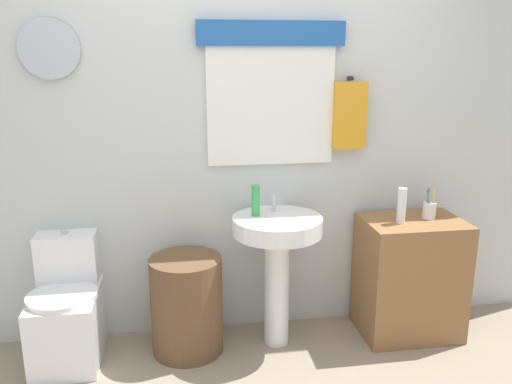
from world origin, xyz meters
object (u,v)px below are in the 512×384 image
at_px(wooden_cabinet, 409,277).
at_px(toothbrush_cup, 429,210).
at_px(lotion_bottle, 402,206).
at_px(laundry_hamper, 187,305).
at_px(soap_bottle, 256,201).
at_px(toilet, 67,312).
at_px(pedestal_sink, 277,249).

xyz_separation_m(wooden_cabinet, toothbrush_cup, (0.10, 0.02, 0.43)).
distance_m(wooden_cabinet, lotion_bottle, 0.49).
bearing_deg(wooden_cabinet, toothbrush_cup, 10.81).
height_order(laundry_hamper, lotion_bottle, lotion_bottle).
height_order(wooden_cabinet, soap_bottle, soap_bottle).
relative_size(laundry_hamper, soap_bottle, 3.18).
relative_size(soap_bottle, lotion_bottle, 0.86).
bearing_deg(lotion_bottle, laundry_hamper, 178.20).
bearing_deg(soap_bottle, laundry_hamper, -173.17).
xyz_separation_m(toilet, wooden_cabinet, (2.06, -0.03, 0.09)).
height_order(toilet, toothbrush_cup, toothbrush_cup).
distance_m(toilet, toothbrush_cup, 2.22).
height_order(lotion_bottle, toothbrush_cup, lotion_bottle).
xyz_separation_m(soap_bottle, toothbrush_cup, (1.07, -0.03, -0.10)).
height_order(soap_bottle, toothbrush_cup, soap_bottle).
height_order(wooden_cabinet, toothbrush_cup, toothbrush_cup).
bearing_deg(wooden_cabinet, toilet, 179.17).
xyz_separation_m(wooden_cabinet, lotion_bottle, (-0.10, -0.04, 0.48)).
relative_size(pedestal_sink, lotion_bottle, 3.77).
bearing_deg(laundry_hamper, soap_bottle, 6.83).
relative_size(laundry_hamper, wooden_cabinet, 0.78).
xyz_separation_m(laundry_hamper, toothbrush_cup, (1.48, 0.02, 0.51)).
height_order(toilet, pedestal_sink, pedestal_sink).
xyz_separation_m(laundry_hamper, soap_bottle, (0.42, 0.05, 0.60)).
height_order(laundry_hamper, toothbrush_cup, toothbrush_cup).
bearing_deg(laundry_hamper, pedestal_sink, 0.00).
bearing_deg(pedestal_sink, soap_bottle, 157.38).
relative_size(pedestal_sink, wooden_cabinet, 1.08).
relative_size(soap_bottle, toothbrush_cup, 0.99).
relative_size(toilet, pedestal_sink, 0.91).
bearing_deg(lotion_bottle, pedestal_sink, 176.89).
xyz_separation_m(pedestal_sink, wooden_cabinet, (0.84, 0.00, -0.23)).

